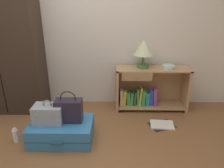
# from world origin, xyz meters

# --- Properties ---
(ground_plane) EXTENTS (9.00, 9.00, 0.00)m
(ground_plane) POSITION_xyz_m (0.00, 0.00, 0.00)
(ground_plane) COLOR brown
(back_wall) EXTENTS (6.40, 0.10, 2.60)m
(back_wall) POSITION_xyz_m (0.00, 1.50, 1.30)
(back_wall) COLOR beige
(back_wall) RESTS_ON ground_plane
(wardrobe) EXTENTS (1.03, 0.47, 2.03)m
(wardrobe) POSITION_xyz_m (-1.19, 1.20, 1.02)
(wardrobe) COLOR #33261E
(wardrobe) RESTS_ON ground_plane
(bookshelf) EXTENTS (1.09, 0.37, 0.66)m
(bookshelf) POSITION_xyz_m (0.93, 1.26, 0.32)
(bookshelf) COLOR tan
(bookshelf) RESTS_ON ground_plane
(table_lamp) EXTENTS (0.28, 0.28, 0.42)m
(table_lamp) POSITION_xyz_m (0.82, 1.26, 0.95)
(table_lamp) COLOR #4C7542
(table_lamp) RESTS_ON bookshelf
(bowl) EXTENTS (0.18, 0.18, 0.05)m
(bowl) POSITION_xyz_m (1.19, 1.22, 0.69)
(bowl) COLOR silver
(bowl) RESTS_ON bookshelf
(suitcase_large) EXTENTS (0.75, 0.49, 0.24)m
(suitcase_large) POSITION_xyz_m (-0.23, 0.39, 0.12)
(suitcase_large) COLOR teal
(suitcase_large) RESTS_ON ground_plane
(train_case) EXTENTS (0.34, 0.23, 0.29)m
(train_case) POSITION_xyz_m (-0.37, 0.40, 0.36)
(train_case) COLOR #8E99A3
(train_case) RESTS_ON suitcase_large
(handbag) EXTENTS (0.31, 0.16, 0.39)m
(handbag) POSITION_xyz_m (-0.14, 0.43, 0.39)
(handbag) COLOR #231E2D
(handbag) RESTS_ON suitcase_large
(bottle) EXTENTS (0.06, 0.06, 0.19)m
(bottle) POSITION_xyz_m (-0.78, 0.34, 0.09)
(bottle) COLOR white
(bottle) RESTS_ON ground_plane
(open_book_on_floor) EXTENTS (0.39, 0.34, 0.02)m
(open_book_on_floor) POSITION_xyz_m (1.06, 0.73, 0.01)
(open_book_on_floor) COLOR white
(open_book_on_floor) RESTS_ON ground_plane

